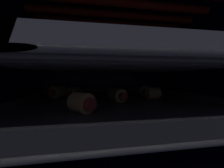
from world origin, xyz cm
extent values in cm
cube|color=#0C1138|center=(0.00, 0.00, -0.60)|extent=(52.67, 47.52, 1.20)
cube|color=#0C1138|center=(0.00, 23.16, 17.70)|extent=(52.67, 1.20, 35.41)
cube|color=#0C1138|center=(-25.74, 0.00, 17.70)|extent=(1.20, 45.12, 35.41)
cube|color=#0C1138|center=(25.74, 0.00, 17.70)|extent=(1.20, 45.12, 35.41)
cube|color=#0C1138|center=(0.00, 0.00, 36.01)|extent=(52.67, 47.52, 1.20)
cylinder|color=maroon|center=(0.00, -4.96, 33.03)|extent=(40.22, 1.69, 1.69)
cylinder|color=maroon|center=(0.00, 0.00, 33.03)|extent=(40.22, 1.69, 1.69)
cylinder|color=maroon|center=(0.00, 4.96, 33.03)|extent=(40.22, 1.69, 1.69)
cylinder|color=maroon|center=(0.00, 9.93, 33.03)|extent=(40.22, 1.69, 1.69)
cylinder|color=slate|center=(-23.65, 0.00, 10.81)|extent=(0.68, 44.21, 0.68)
cylinder|color=slate|center=(23.65, 0.00, 10.81)|extent=(0.68, 44.21, 0.68)
cylinder|color=slate|center=(0.00, -19.90, 10.81)|extent=(47.30, 0.68, 0.68)
cylinder|color=slate|center=(0.00, -15.47, 10.81)|extent=(47.30, 0.68, 0.68)
cylinder|color=slate|center=(0.00, -11.05, 10.81)|extent=(47.30, 0.68, 0.68)
cylinder|color=slate|center=(0.00, -6.63, 10.81)|extent=(47.30, 0.68, 0.68)
cylinder|color=slate|center=(0.00, -2.21, 10.81)|extent=(47.30, 0.68, 0.68)
cylinder|color=slate|center=(0.00, 2.21, 10.81)|extent=(47.30, 0.68, 0.68)
cylinder|color=slate|center=(0.00, 6.63, 10.81)|extent=(47.30, 0.68, 0.68)
cylinder|color=slate|center=(0.00, 11.05, 10.81)|extent=(47.30, 0.68, 0.68)
cylinder|color=slate|center=(0.00, 15.47, 10.81)|extent=(47.30, 0.68, 0.68)
cylinder|color=slate|center=(0.00, 19.90, 10.81)|extent=(47.30, 0.68, 0.68)
cube|color=#4C4C51|center=(0.00, 0.00, 11.56)|extent=(41.70, 39.80, 0.80)
cube|color=#4C4C51|center=(0.00, -19.50, 12.70)|extent=(41.70, 0.80, 1.48)
cube|color=#4C4C51|center=(0.00, 19.50, 12.70)|extent=(41.70, 0.80, 1.48)
cube|color=#4C4C51|center=(-20.45, 0.00, 12.70)|extent=(0.80, 39.80, 1.48)
cube|color=#4C4C51|center=(20.45, 0.00, 12.70)|extent=(0.80, 39.80, 1.48)
cylinder|color=#E8BB73|center=(-7.70, -10.13, 13.63)|extent=(4.62, 4.62, 3.34)
cylinder|color=#B23D38|center=(-6.27, -11.62, 13.63)|extent=(2.08, 2.05, 1.97)
cylinder|color=#B23D38|center=(-9.14, -8.63, 13.63)|extent=(2.08, 2.05, 1.97)
cylinder|color=#E4C977|center=(10.51, 6.59, 13.54)|extent=(4.47, 4.62, 3.16)
cylinder|color=#B23D38|center=(11.61, 8.60, 13.54)|extent=(2.06, 1.77, 1.78)
cylinder|color=#B23D38|center=(9.40, 4.58, 13.54)|extent=(2.06, 1.77, 1.78)
cylinder|color=#D8B66F|center=(9.69, 0.09, 13.56)|extent=(3.06, 3.24, 3.20)
cylinder|color=#B23D38|center=(11.61, 0.11, 13.56)|extent=(0.85, 1.76, 1.75)
cylinder|color=#B23D38|center=(7.76, 0.06, 13.56)|extent=(0.85, 1.76, 1.75)
cylinder|color=#D5C77E|center=(-11.49, 8.71, 13.35)|extent=(4.19, 4.62, 2.79)
cylinder|color=#B23D38|center=(-12.49, 6.74, 13.35)|extent=(1.66, 1.28, 1.53)
cylinder|color=#B23D38|center=(-10.48, 10.68, 13.35)|extent=(1.66, 1.28, 1.53)
cylinder|color=#E1BC79|center=(-15.65, 6.56, 13.65)|extent=(4.54, 4.95, 3.38)
cylinder|color=#B23D38|center=(-16.52, 4.10, 13.65)|extent=(2.28, 1.76, 2.01)
cylinder|color=#B23D38|center=(-14.78, 9.03, 13.65)|extent=(2.28, 1.76, 2.01)
cylinder|color=#E3BF73|center=(0.09, -1.56, 13.54)|extent=(4.16, 4.77, 3.15)
cylinder|color=#B23D38|center=(0.79, -3.99, 13.54)|extent=(1.96, 1.46, 1.75)
cylinder|color=#B23D38|center=(-0.62, 0.88, 13.54)|extent=(1.96, 1.46, 1.75)
cylinder|color=#D9C675|center=(-17.31, 10.64, 13.26)|extent=(3.77, 4.12, 2.60)
cylinder|color=#B23D38|center=(-18.19, 8.75, 13.26)|extent=(1.58, 1.33, 1.35)
cylinder|color=#B23D38|center=(-16.43, 12.53, 13.26)|extent=(1.58, 1.33, 1.35)
cylinder|color=slate|center=(-23.65, 0.00, 20.15)|extent=(0.76, 44.21, 0.76)
cylinder|color=slate|center=(23.65, 0.00, 20.15)|extent=(0.76, 44.21, 0.76)
cylinder|color=slate|center=(0.00, -19.90, 20.15)|extent=(47.30, 0.76, 0.76)
cylinder|color=slate|center=(0.00, -15.47, 20.15)|extent=(47.30, 0.76, 0.76)
cylinder|color=slate|center=(0.00, -11.05, 20.15)|extent=(47.30, 0.76, 0.76)
cylinder|color=slate|center=(0.00, -6.63, 20.15)|extent=(47.30, 0.76, 0.76)
cylinder|color=slate|center=(0.00, -2.21, 20.15)|extent=(47.30, 0.76, 0.76)
cylinder|color=slate|center=(0.00, 2.21, 20.15)|extent=(47.30, 0.76, 0.76)
cylinder|color=slate|center=(0.00, 6.63, 20.15)|extent=(47.30, 0.76, 0.76)
cylinder|color=slate|center=(0.00, 11.05, 20.15)|extent=(47.30, 0.76, 0.76)
cylinder|color=slate|center=(0.00, 15.47, 20.15)|extent=(47.30, 0.76, 0.76)
cylinder|color=slate|center=(0.00, 19.90, 20.15)|extent=(47.30, 0.76, 0.76)
cube|color=silver|center=(0.00, 0.00, 20.90)|extent=(41.70, 39.80, 0.74)
cube|color=silver|center=(0.00, -19.50, 21.88)|extent=(41.70, 0.80, 1.22)
cube|color=silver|center=(0.00, 19.50, 21.88)|extent=(41.70, 0.80, 1.22)
cube|color=silver|center=(-20.45, 0.00, 21.88)|extent=(0.80, 39.80, 1.22)
cube|color=silver|center=(20.45, 0.00, 21.88)|extent=(0.80, 39.80, 1.22)
cylinder|color=#D4B37F|center=(8.12, 3.48, 22.59)|extent=(3.95, 3.89, 2.65)
cylinder|color=#B23D38|center=(9.75, 2.27, 22.59)|extent=(1.74, 1.81, 1.43)
cylinder|color=#B23D38|center=(6.48, 4.69, 22.59)|extent=(1.74, 1.81, 1.43)
cylinder|color=#DEB772|center=(13.39, 2.58, 22.56)|extent=(4.54, 4.57, 2.58)
cylinder|color=#B23D38|center=(11.78, 0.92, 22.56)|extent=(1.44, 1.43, 1.29)
cylinder|color=#B23D38|center=(15.00, 4.23, 22.56)|extent=(1.44, 1.43, 1.29)
cylinder|color=#E7C080|center=(-3.61, 16.70, 22.93)|extent=(5.31, 5.10, 3.33)
cylinder|color=#B23D38|center=(-5.68, 18.13, 22.93)|extent=(1.75, 2.00, 1.83)
cylinder|color=#B23D38|center=(-1.54, 15.28, 22.93)|extent=(1.75, 2.00, 1.83)
cylinder|color=#E9B985|center=(-5.67, -4.28, 22.55)|extent=(4.87, 4.04, 2.56)
cylinder|color=#B23D38|center=(-7.87, -3.31, 22.55)|extent=(1.05, 1.33, 1.18)
cylinder|color=#B23D38|center=(-3.47, -5.26, 22.55)|extent=(1.05, 1.33, 1.18)
cylinder|color=#E7BF85|center=(4.13, 16.77, 22.77)|extent=(4.19, 4.18, 3.01)
cylinder|color=#B23D38|center=(2.95, 18.11, 22.77)|extent=(1.46, 1.40, 1.38)
cylinder|color=#B23D38|center=(5.32, 15.43, 22.77)|extent=(1.46, 1.40, 1.38)
cylinder|color=#D5C686|center=(-16.63, 12.50, 22.76)|extent=(3.97, 3.79, 2.98)
cylinder|color=#B23D38|center=(-14.72, 11.94, 22.76)|extent=(1.19, 1.86, 1.72)
cylinder|color=#B23D38|center=(-18.54, 13.07, 22.76)|extent=(1.19, 1.86, 1.72)
cylinder|color=#E8BC81|center=(-15.98, -13.05, 22.72)|extent=(4.68, 4.80, 2.90)
cylinder|color=#B23D38|center=(-14.55, -11.34, 22.72)|extent=(1.53, 1.43, 1.47)
cylinder|color=#D4BA75|center=(-9.79, -4.56, 22.72)|extent=(4.16, 4.20, 2.91)
cylinder|color=#B23D38|center=(-8.67, -6.14, 22.72)|extent=(1.63, 1.48, 1.43)
cylinder|color=#B23D38|center=(-10.92, -2.97, 22.72)|extent=(1.63, 1.48, 1.43)
cylinder|color=#DEBC79|center=(-0.24, 6.00, 22.52)|extent=(3.77, 3.35, 2.51)
cylinder|color=#B23D38|center=(-2.22, 5.37, 22.52)|extent=(1.39, 1.59, 1.34)
cylinder|color=#B23D38|center=(1.75, 6.64, 22.52)|extent=(1.39, 1.59, 1.34)
cylinder|color=#E7C282|center=(-9.02, 0.32, 22.91)|extent=(4.67, 4.98, 3.29)
cylinder|color=#B23D38|center=(-10.04, 2.47, 22.91)|extent=(2.11, 1.57, 1.94)
cylinder|color=#B23D38|center=(-7.99, -1.83, 22.91)|extent=(2.11, 1.57, 1.94)
camera|label=1|loc=(-5.94, -31.20, 17.82)|focal=20.40mm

